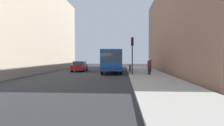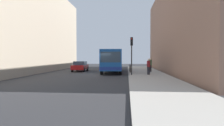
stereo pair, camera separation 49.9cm
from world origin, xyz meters
The scene contains 11 objects.
ground_plane centered at (0.00, 0.00, 0.00)m, with size 80.00×80.00×0.00m, color #2D2D30.
sidewalk centered at (5.40, 0.00, 0.07)m, with size 4.40×40.00×0.15m, color #ADA89E.
building_left centered at (-11.50, 4.00, 6.34)m, with size 7.00×32.00×12.69m, color #B2A38C.
building_right centered at (11.50, 4.00, 6.10)m, with size 7.00×32.00×12.20m, color #936B56.
bus centered at (0.99, 4.64, 1.73)m, with size 2.96×11.11×3.00m.
car_beside_bus centered at (-3.83, 5.87, 0.78)m, with size 1.99×4.46×1.48m.
traffic_light centered at (3.55, -1.26, 3.01)m, with size 0.28×0.33×4.10m.
bollard_near centered at (3.45, 1.86, 0.62)m, with size 0.11×0.11×0.95m, color black.
bollard_mid centered at (3.45, 4.39, 0.62)m, with size 0.11×0.11×0.95m, color black.
pedestrian_near_signal centered at (5.43, -0.82, 1.03)m, with size 0.38×0.38×1.76m.
pedestrian_mid_sidewalk centered at (6.13, 3.60, 1.05)m, with size 0.38×0.38×1.79m.
Camera 1 is at (2.55, -23.19, 2.07)m, focal length 32.07 mm.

